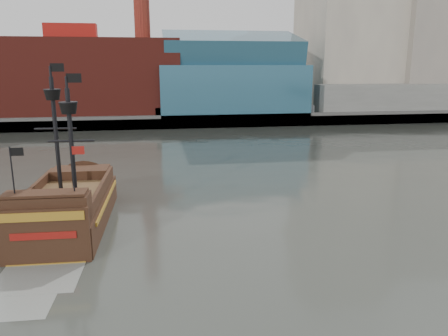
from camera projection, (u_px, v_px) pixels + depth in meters
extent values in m
plane|color=#2C2F29|center=(272.00, 282.00, 25.00)|extent=(400.00, 400.00, 0.00)
cube|color=slate|center=(178.00, 108.00, 113.12)|extent=(220.00, 60.00, 2.00)
cube|color=#4C4C49|center=(187.00, 122.00, 84.72)|extent=(220.00, 1.00, 2.60)
cube|color=maroon|center=(74.00, 78.00, 88.54)|extent=(42.00, 18.00, 15.00)
cube|color=#2A5971|center=(231.00, 89.00, 92.15)|extent=(30.00, 16.00, 10.00)
cube|color=#BCB19C|center=(350.00, 8.00, 102.23)|extent=(20.00, 22.00, 46.00)
cube|color=gray|center=(428.00, 25.00, 102.10)|extent=(18.00, 18.00, 38.00)
cube|color=#BCB19C|center=(358.00, 5.00, 119.41)|extent=(24.00, 20.00, 52.00)
cube|color=slate|center=(406.00, 98.00, 94.66)|extent=(40.00, 6.00, 6.00)
cube|color=#2A5971|center=(231.00, 50.00, 90.30)|extent=(28.00, 14.94, 8.78)
cube|color=black|center=(70.00, 216.00, 33.84)|extent=(6.08, 13.69, 2.93)
cube|color=#53371E|center=(68.00, 196.00, 33.46)|extent=(5.47, 12.32, 0.34)
cube|color=black|center=(81.00, 174.00, 38.59)|extent=(4.87, 2.86, 1.13)
cube|color=black|center=(47.00, 210.00, 27.62)|extent=(5.41, 1.98, 2.03)
cube|color=black|center=(45.00, 243.00, 27.04)|extent=(5.52, 0.47, 4.50)
cube|color=#A67620|center=(41.00, 217.00, 26.47)|extent=(5.07, 0.26, 0.56)
cube|color=maroon|center=(43.00, 236.00, 26.75)|extent=(3.94, 0.22, 0.45)
cylinder|color=black|center=(56.00, 134.00, 33.93)|extent=(0.33, 0.33, 8.78)
cylinder|color=black|center=(72.00, 147.00, 30.65)|extent=(0.33, 0.33, 8.11)
cone|color=black|center=(52.00, 95.00, 33.22)|extent=(1.28, 1.28, 0.79)
cone|color=black|center=(68.00, 108.00, 30.03)|extent=(1.28, 1.28, 0.79)
cube|color=black|center=(57.00, 67.00, 32.81)|extent=(1.01, 0.07, 0.62)
cube|color=black|center=(74.00, 78.00, 29.62)|extent=(1.01, 0.07, 0.62)
cube|color=gray|center=(38.00, 278.00, 25.52)|extent=(4.92, 4.21, 0.02)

